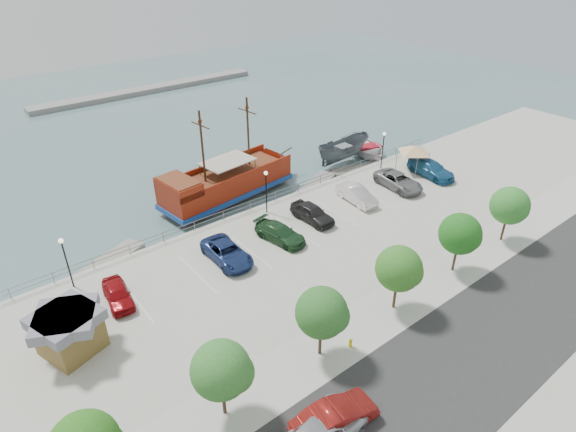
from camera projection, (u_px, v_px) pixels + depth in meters
ground at (311, 251)px, 41.89m from camera, size 160.00×160.00×0.00m
land_slab at (551, 409)px, 27.51m from camera, size 100.00×58.00×1.20m
street at (476, 350)px, 30.58m from camera, size 100.00×8.00×0.04m
sidewalk at (402, 301)px, 34.63m from camera, size 100.00×4.00×0.05m
seawall_railing at (259, 202)px, 46.38m from camera, size 50.00×0.06×1.00m
far_shore at (149, 89)px, 84.17m from camera, size 40.00×3.00×0.80m
pirate_ship at (236, 180)px, 50.12m from camera, size 16.85×6.40×10.50m
patrol_boat at (343, 152)px, 57.26m from camera, size 7.59×3.10×2.90m
speedboat at (365, 150)px, 59.66m from camera, size 7.03×8.59×1.55m
dock_west at (109, 262)px, 40.23m from camera, size 6.84×4.36×0.38m
dock_mid at (315, 185)px, 52.61m from camera, size 6.89×4.31×0.38m
dock_east at (357, 169)px, 56.07m from camera, size 6.41×3.52×0.35m
shed at (69, 331)px, 29.88m from camera, size 4.49×4.49×2.93m
canopy_tent at (415, 145)px, 52.42m from camera, size 4.56×4.56×3.41m
street_van at (323, 431)px, 24.72m from camera, size 5.87×3.27×1.55m
street_sedan at (335, 417)px, 25.40m from camera, size 5.07×2.33×1.61m
fire_hydrant at (351, 343)px, 30.64m from camera, size 0.24×0.24×0.68m
lamp_post_left at (65, 254)px, 34.62m from camera, size 0.36×0.36×4.28m
lamp_post_mid at (266, 184)px, 44.28m from camera, size 0.36×0.36×4.28m
lamp_post_right at (383, 144)px, 52.87m from camera, size 0.36×0.36×4.28m
tree_b at (224, 371)px, 24.94m from camera, size 3.30×3.20×5.00m
tree_c at (324, 313)px, 28.70m from camera, size 3.30×3.20×5.00m
tree_d at (401, 269)px, 32.46m from camera, size 3.30×3.20×5.00m
tree_e at (462, 235)px, 36.21m from camera, size 3.30×3.20×5.00m
tree_f at (511, 206)px, 39.97m from camera, size 3.30×3.20×5.00m
parked_car_a at (118, 294)px, 34.26m from camera, size 2.20×4.29×1.40m
parked_car_c at (227, 253)px, 38.64m from camera, size 2.62×5.41×1.49m
parked_car_d at (280, 233)px, 41.23m from camera, size 2.86×5.23×1.44m
parked_car_e at (312, 213)px, 44.04m from camera, size 2.07×4.76×1.60m
parked_car_f at (357, 195)px, 47.17m from camera, size 2.12×4.93×1.58m
parked_car_g at (398, 181)px, 49.79m from camera, size 3.10×5.80×1.55m
parked_car_h at (431, 169)px, 52.23m from camera, size 2.84×5.92×1.67m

